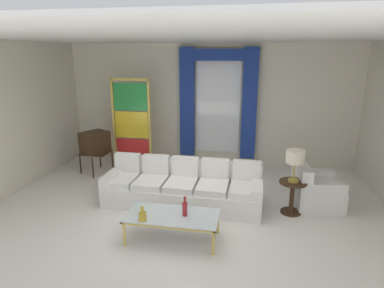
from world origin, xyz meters
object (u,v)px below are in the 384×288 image
(armchair_white, at_px, (314,191))
(peacock_figurine, at_px, (141,165))
(coffee_table, at_px, (172,217))
(vintage_tv, at_px, (95,143))
(bottle_blue_decanter, at_px, (142,216))
(table_lamp_brass, at_px, (295,158))
(bottle_crystal_tall, at_px, (185,208))
(stained_glass_divider, at_px, (132,126))
(round_side_table, at_px, (292,194))
(couch_white_long, at_px, (183,188))

(armchair_white, relative_size, peacock_figurine, 1.51)
(coffee_table, bearing_deg, vintage_tv, 134.71)
(bottle_blue_decanter, height_order, table_lamp_brass, table_lamp_brass)
(bottle_blue_decanter, relative_size, bottle_crystal_tall, 0.73)
(armchair_white, distance_m, peacock_figurine, 3.84)
(armchair_white, relative_size, table_lamp_brass, 1.59)
(vintage_tv, distance_m, peacock_figurine, 1.19)
(stained_glass_divider, xyz_separation_m, peacock_figurine, (0.32, -0.37, -0.84))
(stained_glass_divider, bearing_deg, coffee_table, -59.74)
(bottle_crystal_tall, xyz_separation_m, peacock_figurine, (-1.59, 2.57, -0.31))
(round_side_table, bearing_deg, stained_glass_divider, 154.32)
(couch_white_long, distance_m, vintage_tv, 2.70)
(couch_white_long, distance_m, stained_glass_divider, 2.45)
(bottle_blue_decanter, height_order, peacock_figurine, bottle_blue_decanter)
(peacock_figurine, xyz_separation_m, round_side_table, (3.27, -1.36, 0.14))
(vintage_tv, height_order, peacock_figurine, vintage_tv)
(bottle_blue_decanter, relative_size, armchair_white, 0.25)
(bottle_crystal_tall, xyz_separation_m, vintage_tv, (-2.66, 2.49, 0.19))
(peacock_figurine, bearing_deg, armchair_white, -14.79)
(couch_white_long, distance_m, round_side_table, 1.97)
(couch_white_long, xyz_separation_m, round_side_table, (1.97, -0.05, 0.05))
(couch_white_long, distance_m, bottle_blue_decanter, 1.56)
(bottle_crystal_tall, xyz_separation_m, stained_glass_divider, (-1.91, 2.94, 0.52))
(bottle_crystal_tall, bearing_deg, armchair_white, 36.86)
(vintage_tv, relative_size, peacock_figurine, 2.24)
(bottle_blue_decanter, xyz_separation_m, table_lamp_brass, (2.25, 1.47, 0.54))
(peacock_figurine, bearing_deg, vintage_tv, -175.73)
(vintage_tv, xyz_separation_m, peacock_figurine, (1.07, 0.08, -0.51))
(bottle_blue_decanter, distance_m, stained_glass_divider, 3.51)
(bottle_blue_decanter, height_order, armchair_white, armchair_white)
(couch_white_long, xyz_separation_m, armchair_white, (2.41, 0.33, -0.02))
(couch_white_long, relative_size, bottle_crystal_tall, 9.46)
(bottle_blue_decanter, xyz_separation_m, stained_glass_divider, (-1.34, 3.20, 0.57))
(vintage_tv, xyz_separation_m, armchair_white, (4.78, -0.90, -0.44))
(round_side_table, bearing_deg, coffee_table, -146.90)
(vintage_tv, xyz_separation_m, round_side_table, (4.34, -1.28, -0.37))
(bottle_crystal_tall, distance_m, table_lamp_brass, 2.13)
(coffee_table, relative_size, bottle_crystal_tall, 4.52)
(bottle_blue_decanter, bearing_deg, armchair_white, 34.51)
(armchair_white, relative_size, round_side_table, 1.53)
(armchair_white, distance_m, stained_glass_divider, 4.32)
(couch_white_long, relative_size, table_lamp_brass, 5.15)
(stained_glass_divider, bearing_deg, peacock_figurine, -49.29)
(bottle_crystal_tall, distance_m, round_side_table, 2.08)
(bottle_blue_decanter, height_order, vintage_tv, vintage_tv)
(couch_white_long, height_order, bottle_blue_decanter, couch_white_long)
(coffee_table, height_order, round_side_table, round_side_table)
(vintage_tv, height_order, table_lamp_brass, vintage_tv)
(bottle_crystal_tall, distance_m, vintage_tv, 3.65)
(couch_white_long, xyz_separation_m, bottle_blue_decanter, (-0.28, -1.52, 0.18))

